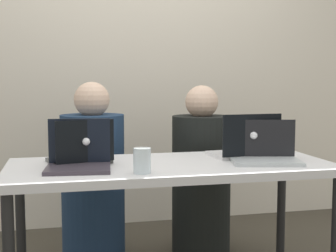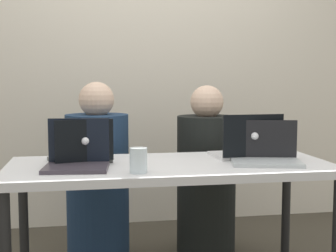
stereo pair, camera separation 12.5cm
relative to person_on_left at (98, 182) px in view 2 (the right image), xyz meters
The scene contains 9 objects.
back_wall 1.18m from the person_on_left, 65.67° to the left, with size 4.50×0.10×2.62m, color beige.
desk 0.72m from the person_on_left, 60.44° to the right, with size 1.60×0.68×0.70m.
person_on_left is the anchor object (origin of this frame).
person_on_right 0.69m from the person_on_left, ahead, with size 0.43×0.43×1.08m.
laptop_back_left 0.59m from the person_on_left, 99.88° to the right, with size 0.34×0.30×0.22m.
laptop_front_left 0.72m from the person_on_left, 99.27° to the right, with size 0.32×0.28×0.23m.
laptop_back_right 0.97m from the person_on_left, 33.51° to the right, with size 0.35×0.29×0.24m.
laptop_front_right 1.10m from the person_on_left, 40.16° to the right, with size 0.38×0.29×0.21m.
water_glass_left 0.89m from the person_on_left, 78.92° to the right, with size 0.08×0.08×0.11m.
Camera 2 is at (-0.41, -2.27, 1.11)m, focal length 50.00 mm.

